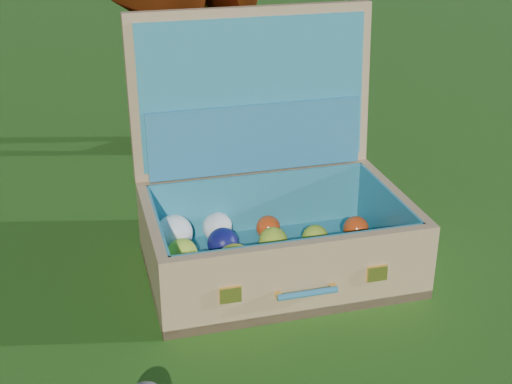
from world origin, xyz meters
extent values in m
plane|color=#215114|center=(0.00, 0.00, 0.00)|extent=(60.00, 60.00, 0.00)
cube|color=tan|center=(0.11, 0.19, 0.01)|extent=(0.70, 0.60, 0.02)
cube|color=tan|center=(0.03, 0.02, 0.09)|extent=(0.55, 0.26, 0.18)
cube|color=tan|center=(0.18, 0.36, 0.09)|extent=(0.55, 0.26, 0.18)
cube|color=tan|center=(-0.15, 0.31, 0.09)|extent=(0.16, 0.33, 0.18)
cube|color=tan|center=(0.36, 0.08, 0.09)|extent=(0.16, 0.33, 0.18)
cube|color=teal|center=(0.11, 0.19, 0.02)|extent=(0.64, 0.54, 0.01)
cube|color=teal|center=(0.04, 0.04, 0.10)|extent=(0.50, 0.23, 0.16)
cube|color=teal|center=(0.17, 0.35, 0.10)|extent=(0.50, 0.23, 0.16)
cube|color=teal|center=(-0.14, 0.30, 0.10)|extent=(0.15, 0.32, 0.16)
cube|color=teal|center=(0.35, 0.08, 0.10)|extent=(0.15, 0.32, 0.16)
cube|color=tan|center=(0.20, 0.40, 0.37)|extent=(0.56, 0.29, 0.39)
cube|color=teal|center=(0.19, 0.38, 0.37)|extent=(0.51, 0.25, 0.35)
cube|color=teal|center=(0.18, 0.37, 0.26)|extent=(0.49, 0.24, 0.17)
cube|color=#F2C659|center=(-0.12, 0.07, 0.09)|extent=(0.04, 0.02, 0.03)
cube|color=#F2C659|center=(0.17, -0.05, 0.09)|extent=(0.04, 0.02, 0.03)
cylinder|color=teal|center=(0.02, 0.00, 0.07)|extent=(0.12, 0.06, 0.01)
cube|color=#F2C659|center=(-0.03, 0.03, 0.07)|extent=(0.02, 0.02, 0.01)
cube|color=#F2C659|center=(0.08, -0.02, 0.07)|extent=(0.02, 0.02, 0.01)
sphere|color=#111155|center=(-0.15, 0.17, 0.06)|extent=(0.06, 0.06, 0.06)
sphere|color=gold|center=(-0.04, 0.12, 0.06)|extent=(0.06, 0.06, 0.06)
sphere|color=beige|center=(0.06, 0.07, 0.07)|extent=(0.08, 0.08, 0.08)
sphere|color=#C2DA35|center=(0.16, 0.04, 0.06)|extent=(0.07, 0.07, 0.07)
sphere|color=#C2DA35|center=(0.27, 0.00, 0.05)|extent=(0.05, 0.05, 0.05)
sphere|color=#E04212|center=(-0.11, 0.24, 0.05)|extent=(0.05, 0.05, 0.05)
sphere|color=gold|center=(-0.01, 0.20, 0.07)|extent=(0.08, 0.08, 0.08)
sphere|color=#C2DA35|center=(0.09, 0.14, 0.06)|extent=(0.07, 0.07, 0.07)
sphere|color=beige|center=(0.20, 0.11, 0.06)|extent=(0.06, 0.06, 0.06)
sphere|color=#AB100D|center=(0.28, 0.06, 0.05)|extent=(0.04, 0.04, 0.04)
sphere|color=#C2DA35|center=(-0.08, 0.31, 0.06)|extent=(0.07, 0.07, 0.07)
sphere|color=#111155|center=(0.02, 0.29, 0.06)|extent=(0.07, 0.07, 0.07)
sphere|color=#C2DA35|center=(0.12, 0.23, 0.06)|extent=(0.07, 0.07, 0.07)
sphere|color=#C2DA35|center=(0.21, 0.18, 0.06)|extent=(0.06, 0.06, 0.06)
sphere|color=#E04212|center=(0.32, 0.15, 0.06)|extent=(0.06, 0.06, 0.06)
sphere|color=white|center=(-0.05, 0.39, 0.07)|extent=(0.09, 0.09, 0.09)
sphere|color=white|center=(0.06, 0.36, 0.06)|extent=(0.07, 0.07, 0.07)
sphere|color=#E04212|center=(0.16, 0.29, 0.06)|extent=(0.06, 0.06, 0.06)
camera|label=1|loc=(-0.83, -0.89, 0.86)|focal=50.00mm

